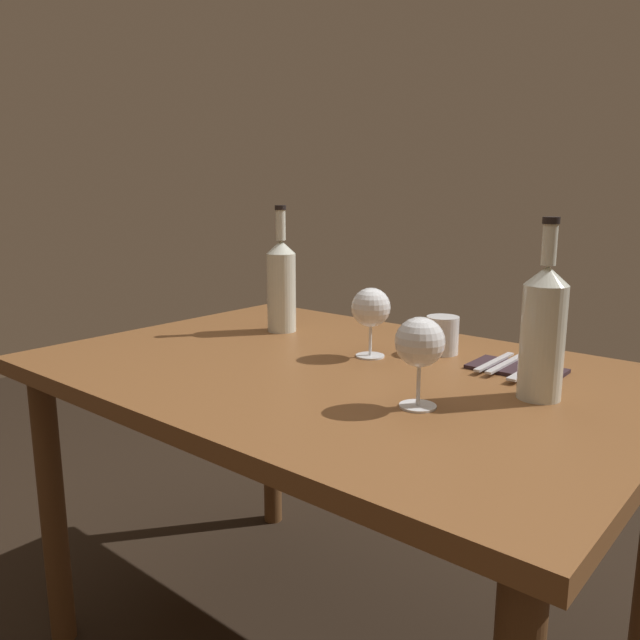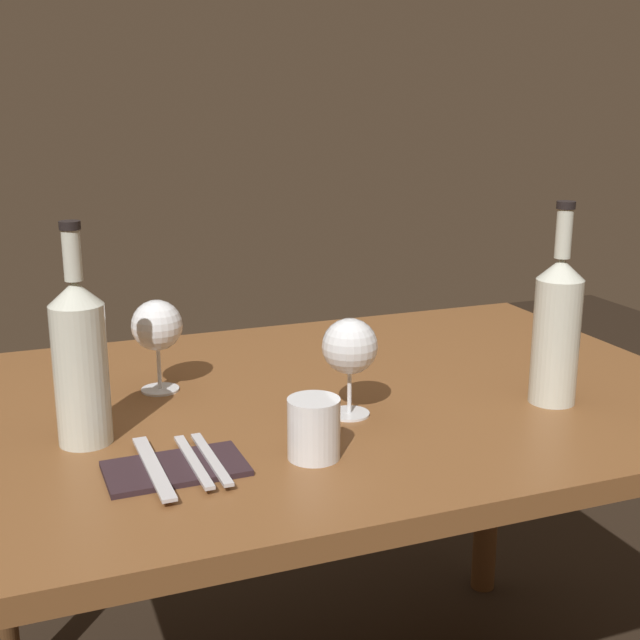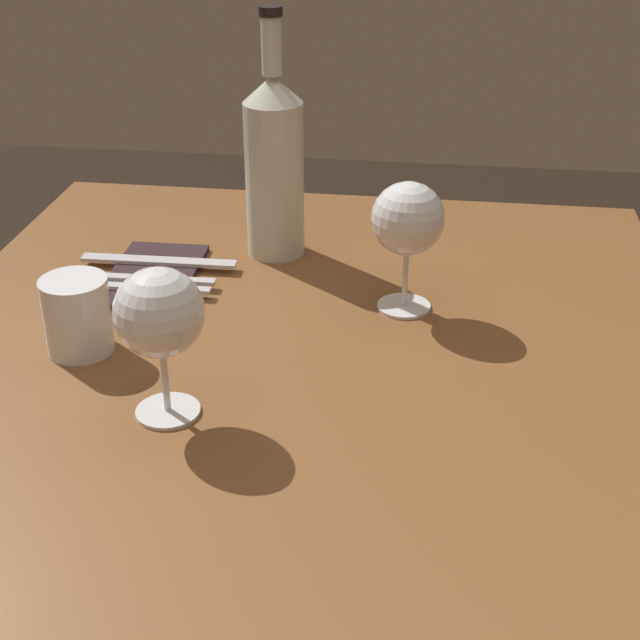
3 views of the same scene
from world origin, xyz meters
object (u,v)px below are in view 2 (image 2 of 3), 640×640
object	(u,v)px
water_tumbler	(314,432)
table_knife	(153,467)
wine_glass_left	(350,348)
wine_bottle_second	(80,359)
fork_inner	(193,461)
wine_glass_right	(157,327)
fork_outer	(211,458)
folded_napkin	(176,468)
wine_bottle	(557,327)

from	to	relation	value
water_tumbler	table_knife	world-z (taller)	water_tumbler
wine_glass_left	wine_bottle_second	bearing A→B (deg)	-5.44
wine_glass_left	fork_inner	distance (m)	0.32
wine_glass_right	table_knife	bearing A→B (deg)	78.03
wine_glass_right	fork_outer	world-z (taller)	wine_glass_right
folded_napkin	water_tumbler	bearing A→B (deg)	172.54
wine_glass_left	fork_outer	world-z (taller)	wine_glass_left
water_tumbler	fork_inner	distance (m)	0.17
wine_bottle_second	fork_outer	bearing A→B (deg)	136.36
wine_glass_left	water_tumbler	distance (m)	0.19
wine_glass_left	fork_outer	distance (m)	0.29
water_tumbler	wine_bottle_second	bearing A→B (deg)	-30.09
wine_bottle	folded_napkin	bearing A→B (deg)	3.71
wine_glass_left	wine_bottle_second	size ratio (longest dim) A/B	0.49
table_knife	wine_glass_right	bearing A→B (deg)	-101.97
fork_outer	table_knife	distance (m)	0.08
wine_glass_left	wine_bottle_second	xyz separation A→B (m)	(0.41, -0.04, 0.02)
wine_bottle_second	folded_napkin	bearing A→B (deg)	125.26
wine_bottle	water_tumbler	world-z (taller)	wine_bottle
water_tumbler	fork_outer	world-z (taller)	water_tumbler
wine_glass_left	table_knife	distance (m)	0.36
wine_bottle_second	folded_napkin	distance (m)	0.22
wine_glass_right	folded_napkin	distance (m)	0.35
wine_bottle	water_tumbler	xyz separation A→B (m)	(0.45, 0.07, -0.09)
wine_glass_right	fork_inner	world-z (taller)	wine_glass_right
wine_bottle	fork_inner	xyz separation A→B (m)	(0.62, 0.04, -0.12)
wine_glass_left	wine_bottle	size ratio (longest dim) A/B	0.48
wine_glass_right	fork_outer	xyz separation A→B (m)	(-0.01, 0.33, -0.10)
wine_glass_left	water_tumbler	size ratio (longest dim) A/B	1.82
wine_glass_right	folded_napkin	size ratio (longest dim) A/B	0.84
wine_bottle	fork_outer	world-z (taller)	wine_bottle
wine_glass_left	fork_inner	world-z (taller)	wine_glass_left
fork_outer	wine_bottle	bearing A→B (deg)	-175.98
folded_napkin	wine_bottle_second	bearing A→B (deg)	-54.74
wine_bottle	wine_bottle_second	xyz separation A→B (m)	(0.75, -0.10, -0.00)
wine_bottle_second	table_knife	world-z (taller)	wine_bottle_second
folded_napkin	table_knife	distance (m)	0.03
wine_glass_right	water_tumbler	bearing A→B (deg)	113.13
table_knife	wine_bottle_second	bearing A→B (deg)	-63.34
fork_outer	fork_inner	bearing A→B (deg)	0.00
water_tumbler	table_knife	size ratio (longest dim) A/B	0.42
wine_bottle	folded_napkin	distance (m)	0.66
wine_bottle_second	table_knife	distance (m)	0.20
wine_glass_left	wine_glass_right	distance (m)	0.35
fork_inner	fork_outer	world-z (taller)	same
wine_bottle	fork_outer	xyz separation A→B (m)	(0.59, 0.04, -0.12)
wine_glass_left	wine_glass_right	size ratio (longest dim) A/B	0.99
fork_outer	wine_glass_right	bearing A→B (deg)	-88.32
wine_glass_left	folded_napkin	xyz separation A→B (m)	(0.30, 0.11, -0.11)
wine_bottle	fork_inner	size ratio (longest dim) A/B	1.86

